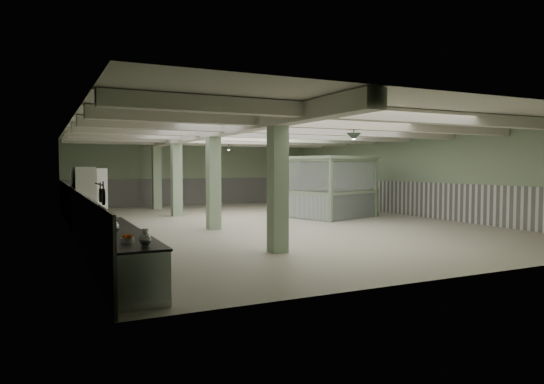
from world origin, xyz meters
name	(u,v)px	position (x,y,z in m)	size (l,w,h in m)	color
floor	(267,223)	(0.00, 0.00, 0.00)	(20.00, 20.00, 0.00)	beige
ceiling	(267,129)	(0.00, 0.00, 3.60)	(14.00, 20.00, 0.02)	beige
wall_back	(193,173)	(0.00, 10.00, 1.80)	(14.00, 0.02, 3.60)	#8FA382
wall_front	(479,185)	(0.00, -10.00, 1.80)	(14.00, 0.02, 3.60)	#8FA382
wall_left	(71,178)	(-7.00, 0.00, 1.80)	(0.02, 20.00, 3.60)	#8FA382
wall_right	(408,175)	(7.00, 0.00, 1.80)	(0.02, 20.00, 3.60)	#8FA382
wainscot_left	(72,210)	(-6.97, 0.00, 0.75)	(0.05, 19.90, 1.50)	silver
wainscot_right	(408,198)	(6.97, 0.00, 0.75)	(0.05, 19.90, 1.50)	silver
wainscot_back	(193,191)	(0.00, 9.97, 0.75)	(13.90, 0.05, 1.50)	silver
girder	(204,133)	(-2.50, 0.00, 3.38)	(0.45, 19.90, 0.40)	silver
beam_a	(397,115)	(0.00, -7.50, 3.42)	(13.90, 0.35, 0.32)	silver
beam_b	(340,124)	(0.00, -5.00, 3.42)	(13.90, 0.35, 0.32)	silver
beam_c	(298,130)	(0.00, -2.50, 3.42)	(13.90, 0.35, 0.32)	silver
beam_d	(267,134)	(0.00, 0.00, 3.42)	(13.90, 0.35, 0.32)	silver
beam_e	(242,138)	(0.00, 2.50, 3.42)	(13.90, 0.35, 0.32)	silver
beam_f	(223,140)	(0.00, 5.00, 3.42)	(13.90, 0.35, 0.32)	silver
beam_g	(206,143)	(0.00, 7.50, 3.42)	(13.90, 0.35, 0.32)	silver
column_a	(278,181)	(-2.50, -6.00, 1.80)	(0.42, 0.42, 3.60)	#9DB794
column_b	(213,177)	(-2.50, -1.00, 1.80)	(0.42, 0.42, 3.60)	#9DB794
column_c	(176,175)	(-2.50, 4.00, 1.80)	(0.42, 0.42, 3.60)	#9DB794
column_d	(157,174)	(-2.50, 8.00, 1.80)	(0.42, 0.42, 3.60)	#9DB794
hook_rail	(99,184)	(-6.93, -7.60, 1.85)	(0.02, 0.02, 1.20)	black
pendant_front	(354,137)	(0.50, -5.00, 3.05)	(0.44, 0.44, 0.22)	#314134
pendant_mid	(273,144)	(0.50, 0.50, 3.05)	(0.44, 0.44, 0.22)	#314134
pendant_back	(229,149)	(0.50, 5.50, 3.05)	(0.44, 0.44, 0.22)	#314134
prep_counter	(117,253)	(-6.54, -7.00, 0.46)	(0.91, 5.24, 0.91)	#AAA9AD
pitcher_near	(114,226)	(-6.64, -7.35, 1.05)	(0.20, 0.23, 0.29)	#AAA9AD
pitcher_far	(145,238)	(-6.40, -9.12, 1.04)	(0.19, 0.22, 0.28)	#AAA9AD
veg_colander	(106,221)	(-6.64, -6.03, 1.00)	(0.44, 0.44, 0.20)	#39393E
orange_bowl	(127,241)	(-6.61, -8.67, 0.94)	(0.22, 0.22, 0.08)	#B2B2B7
skillet_near	(103,197)	(-6.88, -7.84, 1.63)	(0.30, 0.30, 0.04)	black
skillet_far	(100,195)	(-6.88, -7.37, 1.63)	(0.26, 0.26, 0.03)	black
walkin_cooler	(84,201)	(-6.62, -0.20, 1.06)	(1.04, 2.31, 2.12)	white
guard_booth	(331,176)	(3.36, 0.70, 1.76)	(3.90, 3.57, 2.60)	gray
filing_cabinet	(372,202)	(5.30, 0.36, 0.61)	(0.39, 0.56, 1.22)	#5D5E4E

